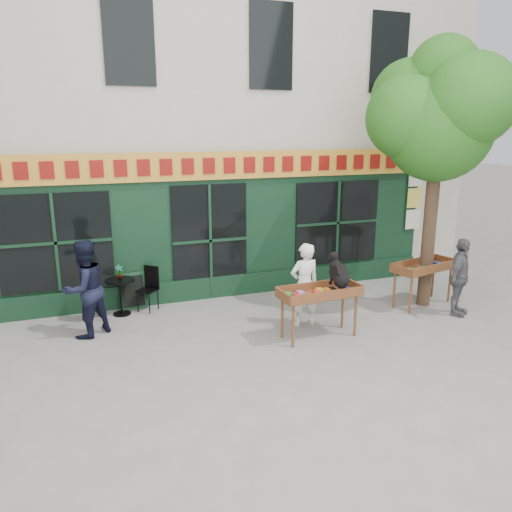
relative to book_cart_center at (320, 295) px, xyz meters
The scene contains 14 objects.
ground 1.62m from the book_cart_center, 158.47° to the left, with size 80.00×80.00×0.00m, color slate.
building 7.81m from the book_cart_center, 101.36° to the left, with size 14.00×7.26×10.00m.
street_tree 4.56m from the book_cart_center, 16.01° to the left, with size 3.05×2.90×5.60m.
book_cart_center is the anchor object (origin of this frame).
dog 0.59m from the book_cart_center, ahead, with size 0.34×0.60×0.60m, color black, non-canonical shape.
woman 0.65m from the book_cart_center, 90.00° to the left, with size 0.60×0.40×1.66m, color white.
book_cart_right 3.04m from the book_cart_center, 15.24° to the left, with size 1.60×0.95×0.99m.
man_right 3.24m from the book_cart_center, ahead, with size 0.95×0.40×1.63m, color #545458.
bistro_table 4.15m from the book_cart_center, 143.74° to the left, with size 0.60×0.60×0.76m.
bistro_chair_left 4.62m from the book_cart_center, 149.44° to the left, with size 0.37×0.36×0.95m.
bistro_chair_right 3.75m from the book_cart_center, 136.76° to the left, with size 0.51×0.51×0.95m.
potted_plant 4.14m from the book_cart_center, 143.74° to the left, with size 0.16×0.11×0.31m, color gray.
man_left 4.32m from the book_cart_center, 159.03° to the left, with size 0.89×0.70×1.84m, color black.
chalkboard 4.10m from the book_cart_center, 138.52° to the left, with size 0.58×0.27×0.79m.
Camera 1 is at (-2.76, -8.24, 3.79)m, focal length 35.00 mm.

